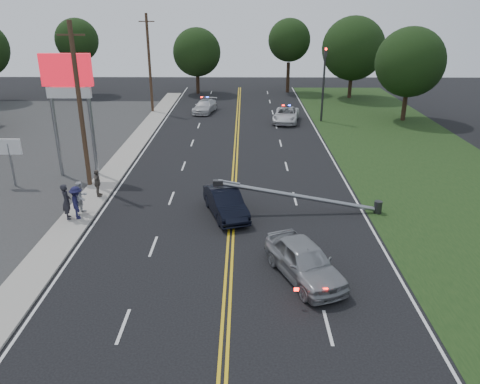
{
  "coord_description": "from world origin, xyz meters",
  "views": [
    {
      "loc": [
        0.65,
        -15.81,
        10.82
      ],
      "look_at": [
        0.45,
        6.83,
        1.7
      ],
      "focal_mm": 35.0,
      "sensor_mm": 36.0,
      "label": 1
    }
  ],
  "objects_px": {
    "emergency_b": "(205,106)",
    "bystander_d": "(97,183)",
    "utility_pole_mid": "(80,107)",
    "bystander_c": "(77,203)",
    "fallen_streetlight": "(308,197)",
    "emergency_a": "(286,115)",
    "bystander_b": "(81,197)",
    "small_sign": "(9,151)",
    "waiting_sedan": "(304,261)",
    "pylon_sign": "(68,86)",
    "traffic_signal": "(324,78)",
    "bystander_a": "(66,201)",
    "utility_pole_far": "(149,64)",
    "crashed_sedan": "(226,203)"
  },
  "relations": [
    {
      "from": "bystander_c",
      "to": "bystander_b",
      "type": "bearing_deg",
      "value": -22.03
    },
    {
      "from": "pylon_sign",
      "to": "crashed_sedan",
      "type": "distance_m",
      "value": 13.09
    },
    {
      "from": "crashed_sedan",
      "to": "bystander_b",
      "type": "bearing_deg",
      "value": 162.37
    },
    {
      "from": "fallen_streetlight",
      "to": "bystander_b",
      "type": "xyz_separation_m",
      "value": [
        -12.42,
        -0.39,
        0.12
      ]
    },
    {
      "from": "waiting_sedan",
      "to": "emergency_b",
      "type": "height_order",
      "value": "waiting_sedan"
    },
    {
      "from": "bystander_a",
      "to": "emergency_a",
      "type": "bearing_deg",
      "value": -53.33
    },
    {
      "from": "emergency_a",
      "to": "bystander_a",
      "type": "relative_size",
      "value": 2.57
    },
    {
      "from": "pylon_sign",
      "to": "small_sign",
      "type": "relative_size",
      "value": 2.58
    },
    {
      "from": "fallen_streetlight",
      "to": "emergency_a",
      "type": "height_order",
      "value": "fallen_streetlight"
    },
    {
      "from": "pylon_sign",
      "to": "fallen_streetlight",
      "type": "relative_size",
      "value": 0.85
    },
    {
      "from": "utility_pole_far",
      "to": "emergency_a",
      "type": "height_order",
      "value": "utility_pole_far"
    },
    {
      "from": "small_sign",
      "to": "waiting_sedan",
      "type": "relative_size",
      "value": 0.66
    },
    {
      "from": "emergency_b",
      "to": "bystander_c",
      "type": "xyz_separation_m",
      "value": [
        -4.67,
        -26.99,
        0.36
      ]
    },
    {
      "from": "utility_pole_mid",
      "to": "utility_pole_far",
      "type": "bearing_deg",
      "value": 90.0
    },
    {
      "from": "pylon_sign",
      "to": "fallen_streetlight",
      "type": "bearing_deg",
      "value": -22.22
    },
    {
      "from": "emergency_b",
      "to": "pylon_sign",
      "type": "bearing_deg",
      "value": -97.67
    },
    {
      "from": "emergency_a",
      "to": "bystander_c",
      "type": "distance_m",
      "value": 26.17
    },
    {
      "from": "bystander_a",
      "to": "fallen_streetlight",
      "type": "bearing_deg",
      "value": -107.71
    },
    {
      "from": "bystander_b",
      "to": "traffic_signal",
      "type": "bearing_deg",
      "value": -13.16
    },
    {
      "from": "utility_pole_mid",
      "to": "bystander_c",
      "type": "xyz_separation_m",
      "value": [
        0.96,
        -5.07,
        -4.06
      ]
    },
    {
      "from": "crashed_sedan",
      "to": "bystander_c",
      "type": "height_order",
      "value": "bystander_c"
    },
    {
      "from": "fallen_streetlight",
      "to": "bystander_b",
      "type": "relative_size",
      "value": 5.1
    },
    {
      "from": "emergency_a",
      "to": "utility_pole_mid",
      "type": "bearing_deg",
      "value": -118.08
    },
    {
      "from": "small_sign",
      "to": "fallen_streetlight",
      "type": "xyz_separation_m",
      "value": [
        18.19,
        -4.0,
        -1.41
      ]
    },
    {
      "from": "fallen_streetlight",
      "to": "bystander_c",
      "type": "distance_m",
      "value": 12.47
    },
    {
      "from": "bystander_d",
      "to": "utility_pole_far",
      "type": "bearing_deg",
      "value": -0.12
    },
    {
      "from": "utility_pole_mid",
      "to": "emergency_b",
      "type": "xyz_separation_m",
      "value": [
        5.63,
        21.92,
        -4.42
      ]
    },
    {
      "from": "waiting_sedan",
      "to": "bystander_c",
      "type": "bearing_deg",
      "value": 131.49
    },
    {
      "from": "emergency_b",
      "to": "utility_pole_mid",
      "type": "bearing_deg",
      "value": -92.9
    },
    {
      "from": "utility_pole_mid",
      "to": "pylon_sign",
      "type": "bearing_deg",
      "value": 123.02
    },
    {
      "from": "pylon_sign",
      "to": "bystander_d",
      "type": "xyz_separation_m",
      "value": [
        2.44,
        -3.96,
        -5.05
      ]
    },
    {
      "from": "fallen_streetlight",
      "to": "waiting_sedan",
      "type": "bearing_deg",
      "value": -98.39
    },
    {
      "from": "crashed_sedan",
      "to": "traffic_signal",
      "type": "bearing_deg",
      "value": 51.01
    },
    {
      "from": "emergency_a",
      "to": "emergency_b",
      "type": "distance_m",
      "value": 9.38
    },
    {
      "from": "emergency_a",
      "to": "bystander_b",
      "type": "distance_m",
      "value": 25.58
    },
    {
      "from": "small_sign",
      "to": "utility_pole_mid",
      "type": "xyz_separation_m",
      "value": [
        4.8,
        0.0,
        2.75
      ]
    },
    {
      "from": "traffic_signal",
      "to": "bystander_b",
      "type": "height_order",
      "value": "traffic_signal"
    },
    {
      "from": "emergency_b",
      "to": "bystander_d",
      "type": "height_order",
      "value": "bystander_d"
    },
    {
      "from": "bystander_d",
      "to": "traffic_signal",
      "type": "bearing_deg",
      "value": -42.19
    },
    {
      "from": "traffic_signal",
      "to": "bystander_b",
      "type": "bearing_deg",
      "value": -126.45
    },
    {
      "from": "pylon_sign",
      "to": "bystander_a",
      "type": "relative_size",
      "value": 4.09
    },
    {
      "from": "emergency_a",
      "to": "emergency_b",
      "type": "bearing_deg",
      "value": 163.13
    },
    {
      "from": "traffic_signal",
      "to": "crashed_sedan",
      "type": "xyz_separation_m",
      "value": [
        -8.65,
        -22.35,
        -3.48
      ]
    },
    {
      "from": "small_sign",
      "to": "utility_pole_far",
      "type": "height_order",
      "value": "utility_pole_far"
    },
    {
      "from": "traffic_signal",
      "to": "bystander_c",
      "type": "height_order",
      "value": "traffic_signal"
    },
    {
      "from": "emergency_b",
      "to": "bystander_d",
      "type": "distance_m",
      "value": 24.3
    },
    {
      "from": "fallen_streetlight",
      "to": "emergency_a",
      "type": "xyz_separation_m",
      "value": [
        0.58,
        21.64,
        -0.22
      ]
    },
    {
      "from": "bystander_c",
      "to": "fallen_streetlight",
      "type": "bearing_deg",
      "value": -106.25
    },
    {
      "from": "utility_pole_mid",
      "to": "bystander_b",
      "type": "xyz_separation_m",
      "value": [
        0.97,
        -4.39,
        -4.05
      ]
    },
    {
      "from": "traffic_signal",
      "to": "emergency_b",
      "type": "bearing_deg",
      "value": 161.7
    }
  ]
}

